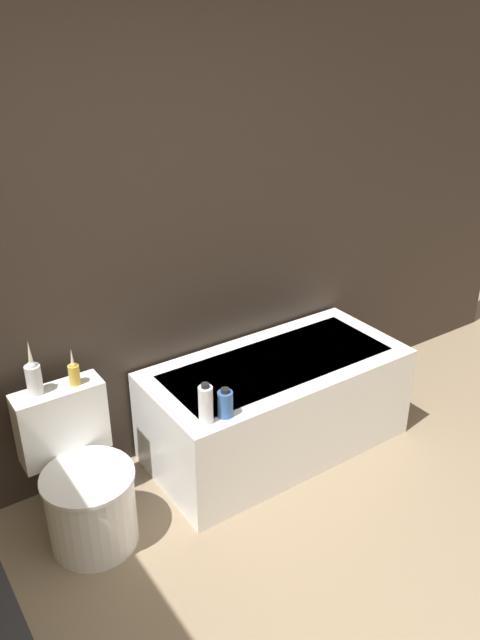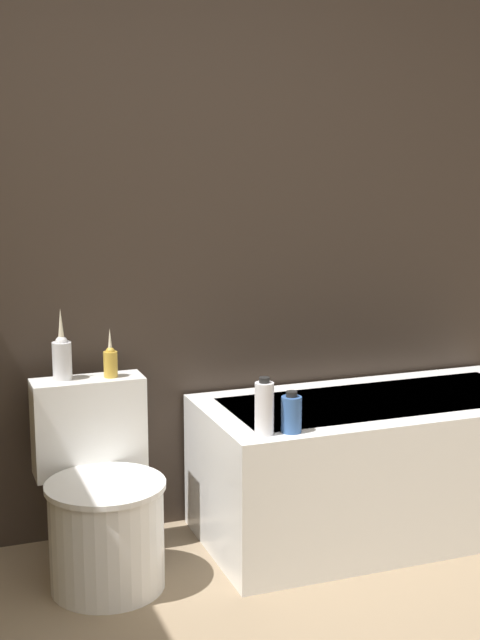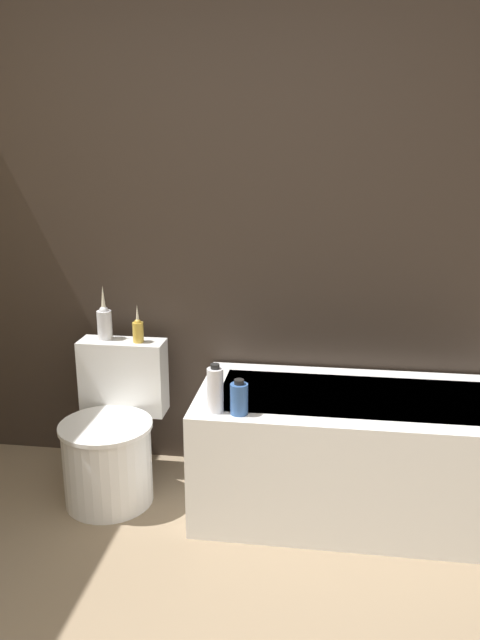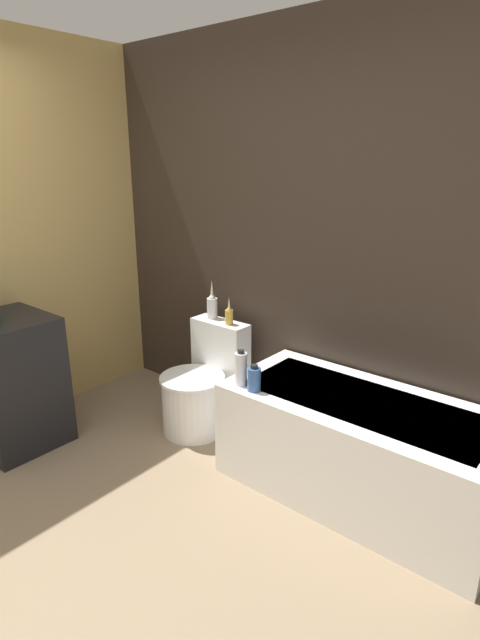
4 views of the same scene
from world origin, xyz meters
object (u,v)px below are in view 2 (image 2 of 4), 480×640
(bathtub, at_px, (379,464))
(toilet, at_px, (102,505))
(vase_silver, at_px, (110,361))
(vase_gold, at_px, (62,356))
(shampoo_bottle_short, at_px, (291,414))
(shampoo_bottle_tall, at_px, (264,408))

(bathtub, xyz_separation_m, toilet, (-1.18, -0.03, 0.00))
(vase_silver, bearing_deg, toilet, -113.92)
(bathtub, xyz_separation_m, vase_silver, (-1.09, 0.18, 0.50))
(toilet, relative_size, vase_gold, 2.61)
(vase_silver, relative_size, shampoo_bottle_short, 1.25)
(toilet, height_order, shampoo_bottle_tall, shampoo_bottle_tall)
(vase_gold, height_order, vase_silver, vase_gold)
(vase_gold, bearing_deg, toilet, -68.67)
(bathtub, bearing_deg, vase_silver, 170.78)
(toilet, bearing_deg, shampoo_bottle_tall, -22.74)
(vase_gold, xyz_separation_m, vase_silver, (0.18, -0.03, -0.03))
(shampoo_bottle_short, bearing_deg, vase_silver, 141.84)
(toilet, bearing_deg, shampoo_bottle_short, -20.21)
(vase_silver, bearing_deg, bathtub, -9.22)
(toilet, xyz_separation_m, shampoo_bottle_short, (0.66, -0.24, 0.35))
(bathtub, relative_size, vase_silver, 7.75)
(vase_gold, distance_m, vase_silver, 0.18)
(shampoo_bottle_short, bearing_deg, vase_gold, 147.67)
(vase_gold, distance_m, shampoo_bottle_short, 0.90)
(bathtub, distance_m, shampoo_bottle_short, 0.68)
(vase_gold, bearing_deg, shampoo_bottle_short, -32.33)
(toilet, bearing_deg, vase_gold, 111.33)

